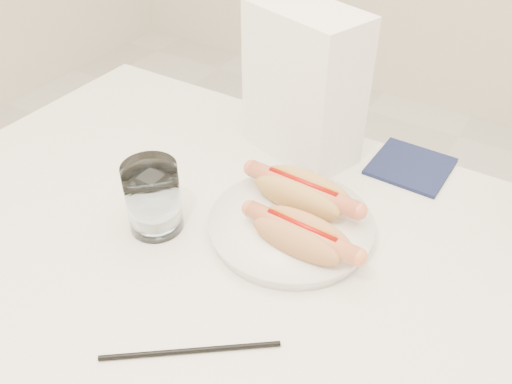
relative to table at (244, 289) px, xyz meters
The scene contains 8 objects.
table is the anchor object (origin of this frame).
plate 0.12m from the table, 73.07° to the left, with size 0.24×0.24×0.02m, color white.
hotdog_left 0.17m from the table, 80.98° to the left, with size 0.19×0.08×0.05m.
hotdog_right 0.13m from the table, 38.36° to the left, with size 0.18×0.07×0.05m.
water_glass 0.19m from the table, behind, with size 0.08×0.08×0.11m, color white.
chopstick_near 0.18m from the table, 79.61° to the right, with size 0.01×0.01×0.22m, color black.
napkin_box 0.36m from the table, 102.67° to the left, with size 0.20×0.11×0.27m, color white.
navy_napkin 0.38m from the table, 69.98° to the left, with size 0.13×0.13×0.01m, color #131A3C.
Camera 1 is at (0.30, -0.44, 1.30)m, focal length 37.24 mm.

